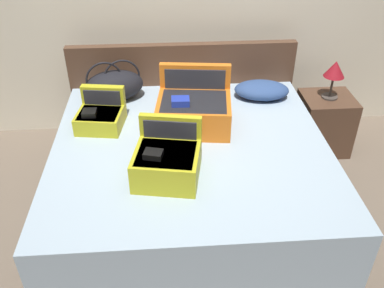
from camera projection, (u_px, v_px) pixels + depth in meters
name	position (u px, v px, depth m)	size (l,w,h in m)	color
ground_plane	(195.00, 243.00, 2.94)	(12.00, 12.00, 0.00)	#6B5B4C
bed	(191.00, 176.00, 3.11)	(1.94, 1.88, 0.56)	#99ADBC
headboard	(183.00, 93.00, 3.81)	(1.97, 0.08, 0.93)	#4C3323
hard_case_large	(194.00, 109.00, 3.09)	(0.58, 0.52, 0.41)	#D16619
hard_case_medium	(167.00, 161.00, 2.59)	(0.46, 0.45, 0.34)	gold
hard_case_small	(101.00, 115.00, 3.11)	(0.37, 0.37, 0.27)	gold
duffel_bag	(114.00, 85.00, 3.44)	(0.54, 0.41, 0.34)	black
pillow_near_headboard	(262.00, 90.00, 3.49)	(0.45, 0.28, 0.14)	navy
nightstand	(324.00, 123.00, 3.76)	(0.44, 0.40, 0.52)	#4C3323
table_lamp	(335.00, 71.00, 3.48)	(0.17, 0.17, 0.33)	#3F3833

